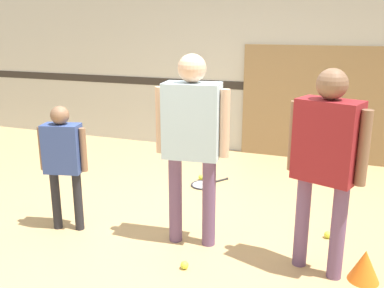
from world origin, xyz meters
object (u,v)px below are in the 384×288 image
Objects in this scene: tennis_ball_near_instructor at (185,265)px; tennis_ball_by_spare_racket at (201,177)px; person_student_left at (63,155)px; training_cone at (365,266)px; tennis_ball_stray_left at (328,235)px; person_instructor at (192,131)px; person_student_right at (326,152)px; racket_spare_on_floor at (205,185)px.

tennis_ball_near_instructor and tennis_ball_by_spare_racket have the same top height.
person_student_left is 18.29× the size of tennis_ball_by_spare_racket.
person_student_left is 4.73× the size of training_cone.
tennis_ball_stray_left is (1.06, 0.95, 0.00)m from tennis_ball_near_instructor.
person_instructor is 25.56× the size of tennis_ball_stray_left.
person_instructor is at bearing 14.74° from person_student_right.
tennis_ball_near_instructor is (-1.00, -0.35, -0.97)m from person_student_right.
tennis_ball_stray_left is at bearing 41.89° from tennis_ball_near_instructor.
training_cone is at bearing -95.11° from racket_spare_on_floor.
tennis_ball_near_instructor is at bearing -166.20° from training_cone.
training_cone is (1.36, 0.33, 0.09)m from tennis_ball_near_instructor.
person_student_right is 24.49× the size of tennis_ball_by_spare_racket.
tennis_ball_near_instructor is (0.10, -0.44, -1.01)m from person_instructor.
person_student_right reaches higher than racket_spare_on_floor.
tennis_ball_near_instructor is at bearing -25.29° from person_student_left.
person_student_right is 1.44m from tennis_ball_near_instructor.
tennis_ball_stray_left is (2.37, 0.67, -0.71)m from person_student_left.
training_cone is (2.67, 0.06, -0.62)m from person_student_left.
tennis_ball_stray_left reaches higher than racket_spare_on_floor.
tennis_ball_near_instructor is (0.45, -1.82, 0.02)m from racket_spare_on_floor.
person_instructor reaches higher than training_cone.
person_student_right is 6.33× the size of training_cone.
tennis_ball_stray_left is at bearing -85.78° from racket_spare_on_floor.
person_instructor is 1.10m from person_student_right.
tennis_ball_by_spare_racket is at bearing 146.99° from tennis_ball_stray_left.
tennis_ball_near_instructor is at bearing -74.39° from tennis_ball_by_spare_racket.
person_student_right reaches higher than person_student_left.
racket_spare_on_floor is 2.35m from training_cone.
tennis_ball_stray_left is (1.61, -1.05, 0.00)m from tennis_ball_by_spare_racket.
tennis_ball_stray_left is at bearing 2.35° from person_student_left.
person_instructor is 1.11m from tennis_ball_near_instructor.
training_cone is (1.81, -1.49, 0.12)m from racket_spare_on_floor.
person_student_left is 2.33m from person_student_right.
racket_spare_on_floor is 1.88m from tennis_ball_near_instructor.
racket_spare_on_floor is at bearing -58.24° from tennis_ball_by_spare_racket.
tennis_ball_stray_left is 0.26× the size of training_cone.
person_instructor is 1.26m from person_student_left.
training_cone is at bearing -40.98° from tennis_ball_by_spare_racket.
person_student_left is 2.56m from tennis_ball_stray_left.
tennis_ball_by_spare_racket is (-0.11, 0.17, 0.02)m from racket_spare_on_floor.
racket_spare_on_floor is (-1.45, 1.47, -0.99)m from person_student_right.
tennis_ball_by_spare_racket is (-0.56, 2.00, 0.00)m from tennis_ball_near_instructor.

